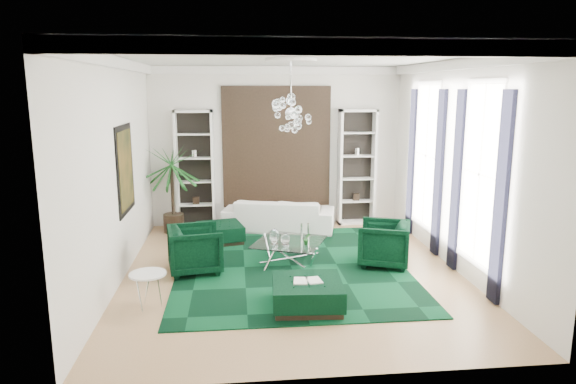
{
  "coord_description": "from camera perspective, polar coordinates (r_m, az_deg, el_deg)",
  "views": [
    {
      "loc": [
        -1.0,
        -8.82,
        3.28
      ],
      "look_at": [
        -0.03,
        0.5,
        1.39
      ],
      "focal_mm": 32.0,
      "sensor_mm": 36.0,
      "label": 1
    }
  ],
  "objects": [
    {
      "name": "side_table",
      "position": [
        8.21,
        -15.23,
        -10.54
      ],
      "size": [
        0.68,
        0.68,
        0.54
      ],
      "primitive_type": "cylinder",
      "rotation": [
        0.0,
        0.0,
        -0.25
      ],
      "color": "white",
      "rests_on": "floor"
    },
    {
      "name": "curtain_near_b",
      "position": [
        9.69,
        18.25,
        1.15
      ],
      "size": [
        0.07,
        0.3,
        3.25
      ],
      "primitive_type": "cube",
      "color": "black",
      "rests_on": "floor"
    },
    {
      "name": "tapestry",
      "position": [
        12.39,
        -1.28,
        5.02
      ],
      "size": [
        2.5,
        0.06,
        2.8
      ],
      "primitive_type": "cube",
      "color": "black",
      "rests_on": "wall_back"
    },
    {
      "name": "curtain_far_a",
      "position": [
        10.45,
        16.39,
        1.97
      ],
      "size": [
        0.07,
        0.3,
        3.25
      ],
      "primitive_type": "cube",
      "color": "black",
      "rests_on": "floor"
    },
    {
      "name": "coffee_table",
      "position": [
        9.91,
        0.15,
        -6.65
      ],
      "size": [
        1.59,
        1.59,
        0.42
      ],
      "primitive_type": null,
      "rotation": [
        0.0,
        0.0,
        -0.41
      ],
      "color": "white",
      "rests_on": "floor"
    },
    {
      "name": "ottoman_front",
      "position": [
        7.96,
        2.15,
        -11.29
      ],
      "size": [
        1.11,
        1.11,
        0.42
      ],
      "primitive_type": "cube",
      "rotation": [
        0.0,
        0.0,
        -0.06
      ],
      "color": "black",
      "rests_on": "floor"
    },
    {
      "name": "curtain_near_a",
      "position": [
        8.32,
        22.59,
        -0.77
      ],
      "size": [
        0.07,
        0.3,
        3.25
      ],
      "primitive_type": "cube",
      "color": "black",
      "rests_on": "floor"
    },
    {
      "name": "painting",
      "position": [
        9.73,
        -17.57,
        2.42
      ],
      "size": [
        0.04,
        1.3,
        1.6
      ],
      "primitive_type": "cube",
      "color": "black",
      "rests_on": "wall_left"
    },
    {
      "name": "ceiling",
      "position": [
        8.89,
        0.55,
        14.83
      ],
      "size": [
        6.0,
        7.0,
        0.02
      ],
      "primitive_type": "cube",
      "color": "white",
      "rests_on": "ground"
    },
    {
      "name": "curtain_far_b",
      "position": [
        11.89,
        13.57,
        3.21
      ],
      "size": [
        0.07,
        0.3,
        3.25
      ],
      "primitive_type": "cube",
      "color": "black",
      "rests_on": "floor"
    },
    {
      "name": "wall_right",
      "position": [
        9.78,
        18.35,
        2.72
      ],
      "size": [
        0.02,
        7.0,
        3.8
      ],
      "primitive_type": "cube",
      "color": "silver",
      "rests_on": "ground"
    },
    {
      "name": "ceiling_medallion",
      "position": [
        9.18,
        0.33,
        14.47
      ],
      "size": [
        0.9,
        0.9,
        0.05
      ],
      "primitive_type": "cylinder",
      "color": "white",
      "rests_on": "ceiling"
    },
    {
      "name": "wall_left",
      "position": [
        9.15,
        -18.57,
        2.14
      ],
      "size": [
        0.02,
        7.0,
        3.8
      ],
      "primitive_type": "cube",
      "color": "silver",
      "rests_on": "ground"
    },
    {
      "name": "armchair_left",
      "position": [
        9.49,
        -10.25,
        -6.28
      ],
      "size": [
        1.08,
        1.06,
        0.85
      ],
      "primitive_type": "imported",
      "rotation": [
        0.0,
        0.0,
        1.75
      ],
      "color": "black",
      "rests_on": "floor"
    },
    {
      "name": "wall_front",
      "position": [
        5.57,
        4.6,
        -2.96
      ],
      "size": [
        6.0,
        0.02,
        3.8
      ],
      "primitive_type": "cube",
      "color": "silver",
      "rests_on": "ground"
    },
    {
      "name": "floor",
      "position": [
        9.46,
        0.51,
        -8.93
      ],
      "size": [
        6.0,
        7.0,
        0.02
      ],
      "primitive_type": "cube",
      "color": "tan",
      "rests_on": "ground"
    },
    {
      "name": "palm",
      "position": [
        12.02,
        -12.79,
        1.58
      ],
      "size": [
        2.12,
        2.12,
        2.57
      ],
      "primitive_type": null,
      "rotation": [
        0.0,
        0.0,
        -0.41
      ],
      "color": "#19591E",
      "rests_on": "floor"
    },
    {
      "name": "ottoman_side",
      "position": [
        11.25,
        -7.52,
        -4.57
      ],
      "size": [
        1.08,
        1.08,
        0.4
      ],
      "primitive_type": "cube",
      "rotation": [
        0.0,
        0.0,
        0.23
      ],
      "color": "black",
      "rests_on": "floor"
    },
    {
      "name": "table_plant",
      "position": [
        9.61,
        2.11,
        -5.23
      ],
      "size": [
        0.14,
        0.12,
        0.23
      ],
      "primitive_type": "imported",
      "rotation": [
        0.0,
        0.0,
        0.12
      ],
      "color": "#19591E",
      "rests_on": "coffee_table"
    },
    {
      "name": "shelving_right",
      "position": [
        12.62,
        7.65,
        2.74
      ],
      "size": [
        0.9,
        0.38,
        2.8
      ],
      "primitive_type": null,
      "color": "white",
      "rests_on": "floor"
    },
    {
      "name": "wall_back",
      "position": [
        12.44,
        -1.3,
        5.04
      ],
      "size": [
        6.0,
        0.02,
        3.8
      ],
      "primitive_type": "cube",
      "color": "silver",
      "rests_on": "ground"
    },
    {
      "name": "armchair_right",
      "position": [
        9.85,
        10.6,
        -5.66
      ],
      "size": [
        1.18,
        1.16,
        0.84
      ],
      "primitive_type": "imported",
      "rotation": [
        0.0,
        0.0,
        -1.92
      ],
      "color": "black",
      "rests_on": "floor"
    },
    {
      "name": "window_near",
      "position": [
        8.97,
        20.56,
        1.83
      ],
      "size": [
        0.03,
        1.1,
        2.9
      ],
      "primitive_type": "cube",
      "color": "white",
      "rests_on": "wall_right"
    },
    {
      "name": "shelving_left",
      "position": [
        12.31,
        -10.3,
        2.44
      ],
      "size": [
        0.9,
        0.38,
        2.8
      ],
      "primitive_type": null,
      "color": "white",
      "rests_on": "floor"
    },
    {
      "name": "book",
      "position": [
        7.87,
        2.16,
        -9.78
      ],
      "size": [
        0.43,
        0.29,
        0.03
      ],
      "primitive_type": "cube",
      "color": "white",
      "rests_on": "ottoman_front"
    },
    {
      "name": "rug",
      "position": [
        9.74,
        0.31,
        -8.21
      ],
      "size": [
        4.2,
        5.0,
        0.02
      ],
      "primitive_type": "cube",
      "color": "black",
      "rests_on": "floor"
    },
    {
      "name": "crown_molding",
      "position": [
        8.88,
        0.55,
        14.12
      ],
      "size": [
        6.0,
        7.0,
        0.18
      ],
      "primitive_type": null,
      "color": "white",
      "rests_on": "ceiling"
    },
    {
      "name": "sofa",
      "position": [
        12.07,
        -1.01,
        -2.53
      ],
      "size": [
        2.71,
        1.57,
        0.75
      ],
      "primitive_type": "imported",
      "rotation": [
        0.0,
        0.0,
        2.91
      ],
      "color": "white",
      "rests_on": "floor"
    },
    {
      "name": "window_far",
      "position": [
        11.15,
        15.12,
        3.91
      ],
      "size": [
        0.03,
        1.1,
        2.9
      ],
      "primitive_type": "cube",
      "color": "white",
      "rests_on": "wall_right"
    },
    {
      "name": "chandelier",
      "position": [
        9.18,
        0.33,
        8.73
      ],
      "size": [
        0.89,
        0.89,
        0.75
      ],
      "primitive_type": null,
      "rotation": [
        0.0,
        0.0,
        -0.08
      ],
      "color": "white",
      "rests_on": "ceiling"
    }
  ]
}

